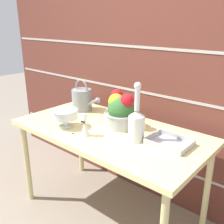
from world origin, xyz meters
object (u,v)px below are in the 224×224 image
at_px(glass_decanter, 137,123).
at_px(wire_tray, 169,143).
at_px(flower_planter, 121,111).
at_px(crystal_pedestal_bowl, 65,115).
at_px(watering_can, 82,99).
at_px(figurine_vase, 85,127).

height_order(glass_decanter, wire_tray, glass_decanter).
bearing_deg(glass_decanter, flower_planter, 152.23).
height_order(flower_planter, wire_tray, flower_planter).
relative_size(crystal_pedestal_bowl, flower_planter, 0.71).
bearing_deg(crystal_pedestal_bowl, wire_tray, 17.95).
relative_size(watering_can, flower_planter, 1.18).
bearing_deg(figurine_vase, glass_decanter, 28.04).
bearing_deg(watering_can, crystal_pedestal_bowl, -61.23).
height_order(watering_can, flower_planter, watering_can).
height_order(watering_can, wire_tray, watering_can).
distance_m(watering_can, wire_tray, 0.92).
distance_m(glass_decanter, figurine_vase, 0.35).
relative_size(crystal_pedestal_bowl, wire_tray, 0.72).
distance_m(flower_planter, glass_decanter, 0.26).
height_order(crystal_pedestal_bowl, glass_decanter, glass_decanter).
distance_m(crystal_pedestal_bowl, glass_decanter, 0.55).
xyz_separation_m(flower_planter, glass_decanter, (0.23, -0.12, 0.00)).
bearing_deg(flower_planter, crystal_pedestal_bowl, -138.02).
relative_size(watering_can, wire_tray, 1.19).
bearing_deg(wire_tray, flower_planter, 175.35).
xyz_separation_m(flower_planter, figurine_vase, (-0.08, -0.28, -0.05)).
bearing_deg(wire_tray, watering_can, 173.01).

